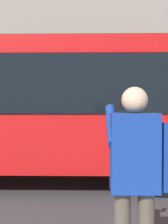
{
  "coord_description": "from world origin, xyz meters",
  "views": [
    {
      "loc": [
        0.56,
        6.82,
        1.69
      ],
      "look_at": [
        0.68,
        0.22,
        1.54
      ],
      "focal_mm": 47.18,
      "sensor_mm": 36.0,
      "label": 1
    }
  ],
  "objects": [
    {
      "name": "ground_plane",
      "position": [
        0.0,
        0.0,
        0.0
      ],
      "size": [
        60.0,
        60.0,
        0.0
      ],
      "primitive_type": "plane",
      "color": "#38383A"
    },
    {
      "name": "building_facade_far",
      "position": [
        -0.02,
        -6.8,
        5.99
      ],
      "size": [
        28.0,
        1.55,
        12.0
      ],
      "color": "gray",
      "rests_on": "ground_plane"
    },
    {
      "name": "red_bus",
      "position": [
        2.16,
        0.24,
        1.68
      ],
      "size": [
        9.05,
        2.54,
        3.08
      ],
      "color": "red",
      "rests_on": "ground_plane"
    },
    {
      "name": "pedestrian_photographer",
      "position": [
        0.18,
        4.35,
        1.14
      ],
      "size": [
        0.53,
        0.52,
        1.7
      ],
      "color": "#4C4238",
      "rests_on": "sidewalk_curb"
    }
  ]
}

